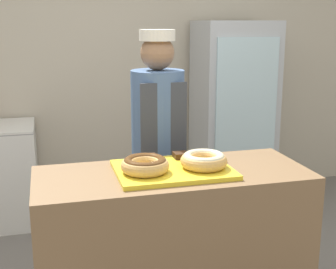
{
  "coord_description": "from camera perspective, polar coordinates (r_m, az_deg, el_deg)",
  "views": [
    {
      "loc": [
        -0.63,
        -2.27,
        1.7
      ],
      "look_at": [
        0.0,
        0.1,
        1.11
      ],
      "focal_mm": 50.0,
      "sensor_mm": 36.0,
      "label": 1
    }
  ],
  "objects": [
    {
      "name": "brownie_back_right",
      "position": [
        2.64,
        1.55,
        -2.53
      ],
      "size": [
        0.08,
        0.08,
        0.03
      ],
      "color": "#382111",
      "rests_on": "serving_tray"
    },
    {
      "name": "baker_person",
      "position": [
        3.1,
        -1.21,
        -1.78
      ],
      "size": [
        0.35,
        0.35,
        1.65
      ],
      "color": "#4C4C51",
      "rests_on": "ground_plane"
    },
    {
      "name": "donut_light_glaze",
      "position": [
        2.47,
        4.38,
        -3.07
      ],
      "size": [
        0.25,
        0.25,
        0.08
      ],
      "color": "tan",
      "rests_on": "serving_tray"
    },
    {
      "name": "beverage_fridge",
      "position": [
        4.45,
        7.96,
        2.55
      ],
      "size": [
        0.69,
        0.59,
        1.71
      ],
      "color": "#ADB2B7",
      "rests_on": "ground_plane"
    },
    {
      "name": "serving_tray",
      "position": [
        2.47,
        0.6,
        -4.32
      ],
      "size": [
        0.6,
        0.45,
        0.02
      ],
      "color": "yellow",
      "rests_on": "display_counter"
    },
    {
      "name": "brownie_back_left",
      "position": [
        2.59,
        -2.27,
        -2.82
      ],
      "size": [
        0.08,
        0.08,
        0.03
      ],
      "color": "#382111",
      "rests_on": "serving_tray"
    },
    {
      "name": "display_counter",
      "position": [
        2.66,
        0.57,
        -14.13
      ],
      "size": [
        1.45,
        0.59,
        0.93
      ],
      "color": "brown",
      "rests_on": "ground_plane"
    },
    {
      "name": "wall_back",
      "position": [
        4.45,
        -6.8,
        9.02
      ],
      "size": [
        8.0,
        0.06,
        2.7
      ],
      "color": "#BCB29E",
      "rests_on": "ground_plane"
    },
    {
      "name": "donut_chocolate_glaze",
      "position": [
        2.38,
        -2.81,
        -3.64
      ],
      "size": [
        0.25,
        0.25,
        0.08
      ],
      "color": "tan",
      "rests_on": "serving_tray"
    }
  ]
}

